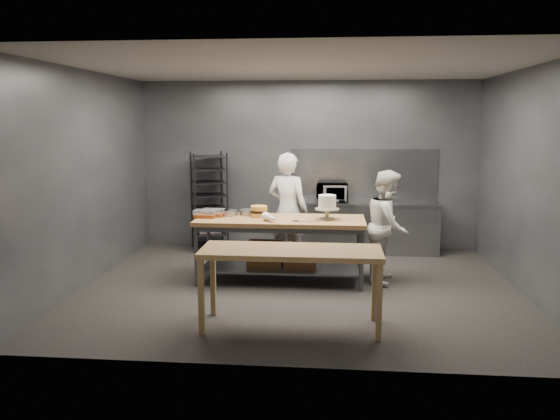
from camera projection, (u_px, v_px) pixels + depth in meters
The scene contains 16 objects.
ground at pixel (299, 287), 7.61m from camera, with size 6.00×6.00×0.00m, color black.
back_wall at pixel (308, 165), 9.83m from camera, with size 6.00×0.04×3.00m, color #4C4F54.
work_table at pixel (280, 242), 7.85m from camera, with size 2.40×0.90×0.92m.
near_counter at pixel (291, 257), 6.03m from camera, with size 2.00×0.70×0.90m.
back_counter at pixel (363, 227), 9.59m from camera, with size 2.60×0.60×0.90m.
splashback_panel at pixel (363, 174), 9.74m from camera, with size 2.60×0.02×0.90m, color slate.
speed_rack at pixel (209, 203), 9.70m from camera, with size 0.79×0.82×1.75m.
chef_behind at pixel (288, 210), 8.54m from camera, with size 0.66×0.43×1.82m, color white.
chef_right at pixel (388, 226), 7.82m from camera, with size 0.78×0.61×1.61m, color silver.
microwave at pixel (332, 193), 9.54m from camera, with size 0.54×0.37×0.30m, color black.
frosted_cake_stand at pixel (327, 204), 7.67m from camera, with size 0.34×0.34×0.35m.
layer_cake at pixel (259, 211), 7.90m from camera, with size 0.24×0.24×0.16m.
cake_pans at pixel (232, 212), 8.07m from camera, with size 0.69×0.36×0.07m.
piping_bag at pixel (272, 218), 7.48m from camera, with size 0.12×0.12×0.38m, color white.
offset_spatula at pixel (302, 221), 7.53m from camera, with size 0.36×0.02×0.02m.
pastry_clamshells at pixel (209, 213), 7.89m from camera, with size 0.41×0.32×0.11m.
Camera 1 is at (0.41, -7.33, 2.30)m, focal length 35.00 mm.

